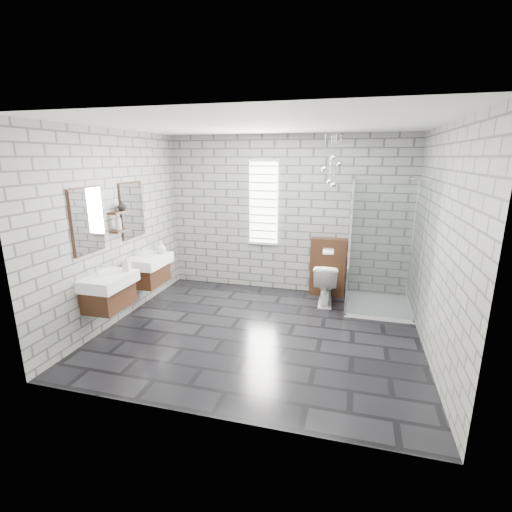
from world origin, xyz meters
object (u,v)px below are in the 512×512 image
at_px(toilet, 325,283).
at_px(shower_enclosure, 374,280).
at_px(vanity_right, 147,262).
at_px(cistern_panel, 328,267).
at_px(vanity_left, 106,282).

bearing_deg(toilet, shower_enclosure, 168.99).
height_order(shower_enclosure, toilet, shower_enclosure).
xyz_separation_m(vanity_right, cistern_panel, (2.68, 1.32, -0.26)).
bearing_deg(vanity_left, vanity_right, 90.00).
bearing_deg(toilet, cistern_panel, -92.51).
distance_m(vanity_left, shower_enclosure, 3.86).
relative_size(vanity_left, toilet, 2.32).
height_order(vanity_left, toilet, vanity_left).
height_order(vanity_right, cistern_panel, vanity_right).
height_order(vanity_left, cistern_panel, vanity_left).
xyz_separation_m(cistern_panel, shower_enclosure, (0.73, -0.52, 0.00)).
height_order(vanity_left, shower_enclosure, shower_enclosure).
relative_size(cistern_panel, toilet, 1.48).
bearing_deg(shower_enclosure, cistern_panel, 144.79).
relative_size(shower_enclosure, toilet, 3.00).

